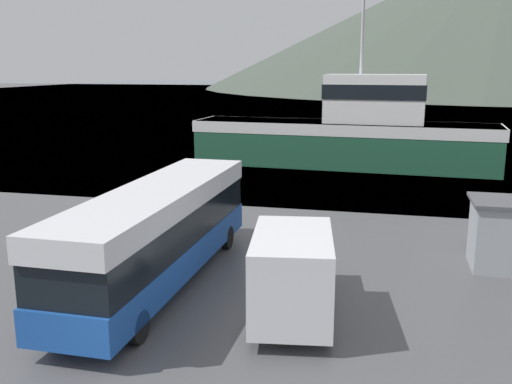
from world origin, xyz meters
The scene contains 9 objects.
water_surface centered at (0.00, 138.60, 0.00)m, with size 240.00×240.00×0.00m, color slate.
hill_backdrop centered at (39.72, 193.20, 23.04)m, with size 192.32×192.32×46.07m, color #424C42.
tour_bus centered at (-1.77, 7.79, 1.81)m, with size 2.52×11.56×3.21m.
delivery_van centered at (2.85, 6.29, 1.35)m, with size 2.88×5.69×2.57m.
fishing_boat centered at (2.52, 31.62, 2.42)m, with size 21.31×5.56×12.48m.
storage_bin centered at (-5.84, 10.21, 0.58)m, with size 1.17×1.11×1.15m.
dock_kiosk centered at (9.65, 11.91, 1.24)m, with size 2.89×2.29×2.46m.
small_boat centered at (5.67, 33.35, 0.46)m, with size 4.80×6.22×0.91m.
mooring_bollard centered at (-7.79, 17.28, 0.38)m, with size 0.37×0.37×0.70m.
Camera 1 is at (5.34, -8.71, 6.99)m, focal length 40.00 mm.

